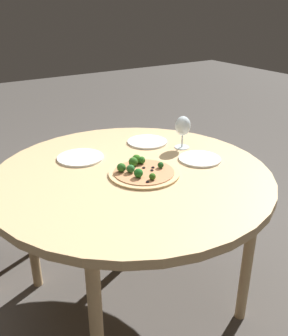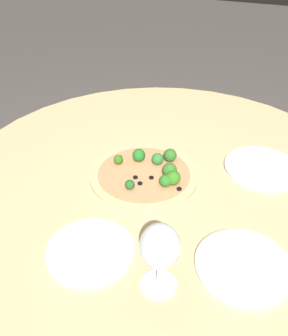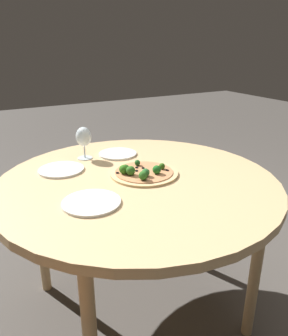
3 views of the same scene
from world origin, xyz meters
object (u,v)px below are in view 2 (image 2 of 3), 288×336
object	(u,v)px
wine_glass	(160,248)
plate_near	(91,251)
plate_side	(244,265)
pizza	(147,173)
plate_far	(262,168)

from	to	relation	value
wine_glass	plate_near	xyz separation A→B (m)	(0.03, 0.17, -0.11)
plate_near	plate_side	distance (m)	0.34
pizza	plate_side	xyz separation A→B (m)	(-0.23, -0.31, -0.01)
wine_glass	plate_near	distance (m)	0.21
pizza	plate_far	xyz separation A→B (m)	(0.16, -0.31, -0.01)
pizza	plate_near	size ratio (longest dim) A/B	1.55
wine_glass	plate_far	world-z (taller)	wine_glass
plate_far	pizza	bearing A→B (deg)	117.23
plate_side	plate_near	bearing A→B (deg)	104.08
plate_far	plate_side	world-z (taller)	same
pizza	wine_glass	xyz separation A→B (m)	(-0.34, -0.16, 0.10)
plate_far	wine_glass	bearing A→B (deg)	163.35
wine_glass	pizza	bearing A→B (deg)	24.33
plate_far	plate_side	size ratio (longest dim) A/B	1.05
plate_near	plate_far	xyz separation A→B (m)	(0.47, -0.32, 0.00)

